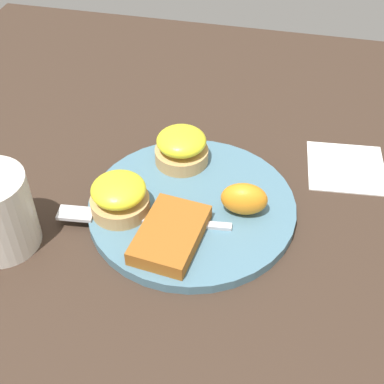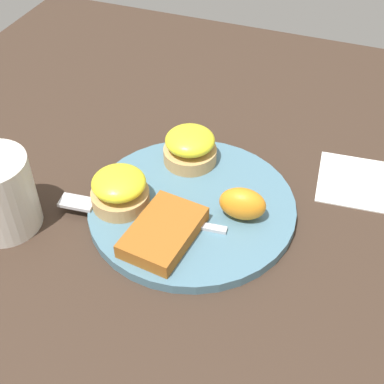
{
  "view_description": "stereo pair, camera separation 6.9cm",
  "coord_description": "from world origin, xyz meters",
  "px_view_note": "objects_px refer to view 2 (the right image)",
  "views": [
    {
      "loc": [
        0.49,
        0.11,
        0.5
      ],
      "look_at": [
        0.0,
        0.0,
        0.03
      ],
      "focal_mm": 50.0,
      "sensor_mm": 36.0,
      "label": 1
    },
    {
      "loc": [
        0.47,
        0.18,
        0.5
      ],
      "look_at": [
        0.0,
        0.0,
        0.03
      ],
      "focal_mm": 50.0,
      "sensor_mm": 36.0,
      "label": 2
    }
  ],
  "objects_px": {
    "sandwich_benedict_left": "(190,147)",
    "sandwich_benedict_right": "(120,190)",
    "orange_wedge": "(242,205)",
    "fork": "(130,212)",
    "hashbrown_patty": "(163,232)"
  },
  "relations": [
    {
      "from": "sandwich_benedict_left",
      "to": "sandwich_benedict_right",
      "type": "relative_size",
      "value": 1.0
    },
    {
      "from": "sandwich_benedict_left",
      "to": "orange_wedge",
      "type": "xyz_separation_m",
      "value": [
        0.08,
        0.1,
        -0.0
      ]
    },
    {
      "from": "orange_wedge",
      "to": "fork",
      "type": "xyz_separation_m",
      "value": [
        0.05,
        -0.14,
        -0.02
      ]
    },
    {
      "from": "orange_wedge",
      "to": "fork",
      "type": "relative_size",
      "value": 0.27
    },
    {
      "from": "hashbrown_patty",
      "to": "orange_wedge",
      "type": "relative_size",
      "value": 1.83
    },
    {
      "from": "sandwich_benedict_left",
      "to": "orange_wedge",
      "type": "relative_size",
      "value": 1.27
    },
    {
      "from": "sandwich_benedict_left",
      "to": "fork",
      "type": "relative_size",
      "value": 0.34
    },
    {
      "from": "hashbrown_patty",
      "to": "fork",
      "type": "height_order",
      "value": "hashbrown_patty"
    },
    {
      "from": "fork",
      "to": "sandwich_benedict_right",
      "type": "bearing_deg",
      "value": -126.38
    },
    {
      "from": "hashbrown_patty",
      "to": "orange_wedge",
      "type": "height_order",
      "value": "orange_wedge"
    },
    {
      "from": "sandwich_benedict_right",
      "to": "fork",
      "type": "relative_size",
      "value": 0.34
    },
    {
      "from": "sandwich_benedict_left",
      "to": "fork",
      "type": "height_order",
      "value": "sandwich_benedict_left"
    },
    {
      "from": "sandwich_benedict_left",
      "to": "hashbrown_patty",
      "type": "distance_m",
      "value": 0.15
    },
    {
      "from": "sandwich_benedict_right",
      "to": "hashbrown_patty",
      "type": "bearing_deg",
      "value": 64.49
    },
    {
      "from": "sandwich_benedict_left",
      "to": "orange_wedge",
      "type": "height_order",
      "value": "sandwich_benedict_left"
    }
  ]
}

